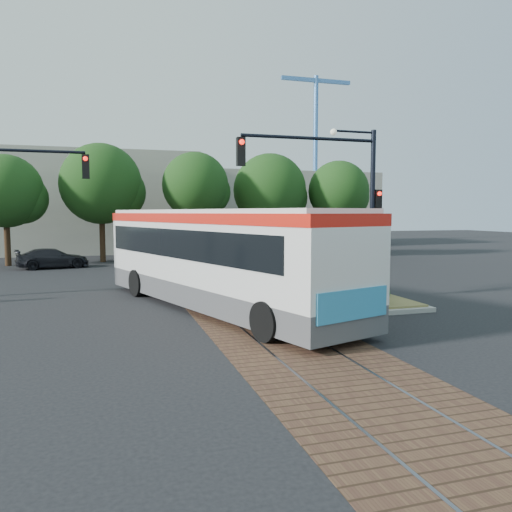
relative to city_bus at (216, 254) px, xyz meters
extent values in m
plane|color=black|center=(0.81, 0.88, -1.86)|extent=(120.00, 120.00, 0.00)
cube|color=#523825|center=(0.81, 4.88, -1.85)|extent=(3.60, 40.00, 0.01)
cube|color=slate|center=(0.06, 4.88, -1.84)|extent=(0.06, 40.00, 0.01)
cube|color=slate|center=(1.56, 4.88, -1.84)|extent=(0.06, 40.00, 0.01)
cylinder|color=#382314|center=(-9.19, 16.88, -0.43)|extent=(0.36, 0.36, 2.86)
sphere|color=#193B13|center=(-9.19, 16.88, 2.65)|extent=(4.40, 4.40, 4.40)
cylinder|color=#382314|center=(-3.69, 17.68, -0.29)|extent=(0.36, 0.36, 3.12)
sphere|color=#193B13|center=(-3.69, 17.68, 3.22)|extent=(5.20, 5.20, 5.20)
cylinder|color=#382314|center=(2.31, 16.88, -0.16)|extent=(0.36, 0.36, 3.39)
sphere|color=#193B13|center=(2.31, 16.88, 3.18)|extent=(4.40, 4.40, 4.40)
cylinder|color=#382314|center=(7.81, 17.68, -0.43)|extent=(0.36, 0.36, 2.86)
sphere|color=#193B13|center=(7.81, 17.68, 2.95)|extent=(5.20, 5.20, 5.20)
cylinder|color=#382314|center=(12.81, 16.88, -0.29)|extent=(0.36, 0.36, 3.12)
sphere|color=#193B13|center=(12.81, 16.88, 2.92)|extent=(4.40, 4.40, 4.40)
cube|color=#ADA899|center=(-7.19, 28.88, 2.14)|extent=(22.00, 12.00, 8.00)
cube|color=#ADA899|center=(12.81, 30.88, 1.64)|extent=(18.00, 10.00, 7.00)
cylinder|color=#3F72B2|center=(18.81, 34.88, 7.14)|extent=(0.50, 0.50, 18.00)
cube|color=#3F72B2|center=(18.81, 34.88, 15.64)|extent=(8.00, 0.40, 0.40)
cube|color=#4A4B4D|center=(0.01, -0.04, -1.29)|extent=(6.37, 12.59, 0.72)
cube|color=white|center=(0.01, -0.04, 0.06)|extent=(6.39, 12.60, 1.97)
cube|color=black|center=(-0.09, 0.25, 0.37)|extent=(6.06, 11.44, 0.93)
cube|color=red|center=(0.01, -0.04, 1.19)|extent=(6.43, 12.61, 0.31)
cube|color=white|center=(0.01, -0.04, 1.40)|extent=(6.18, 12.18, 0.14)
cube|color=black|center=(1.92, -5.79, 0.47)|extent=(1.61, 0.64, 0.93)
cube|color=teal|center=(1.98, -5.95, -0.77)|extent=(2.18, 0.78, 0.72)
cube|color=orange|center=(1.61, -0.60, -0.56)|extent=(1.53, 4.44, 1.14)
cylinder|color=black|center=(0.29, -4.64, -1.34)|extent=(0.67, 1.10, 1.03)
cylinder|color=black|center=(2.54, -3.89, -1.34)|extent=(0.67, 1.10, 1.03)
cylinder|color=black|center=(-2.36, 3.31, -1.34)|extent=(0.67, 1.10, 1.03)
cylinder|color=black|center=(-0.10, 4.06, -1.34)|extent=(0.67, 1.10, 1.03)
cube|color=gray|center=(5.61, -0.12, -1.78)|extent=(2.20, 5.20, 0.15)
cube|color=olive|center=(5.61, -0.12, -1.67)|extent=(1.90, 4.80, 0.08)
sphere|color=#1E4719|center=(5.21, -1.72, -1.28)|extent=(0.70, 0.70, 0.70)
sphere|color=#1E4719|center=(5.91, -0.32, -1.18)|extent=(0.90, 0.90, 0.90)
sphere|color=#1E4719|center=(5.41, 1.28, -1.23)|extent=(0.80, 0.80, 0.80)
sphere|color=#1E4719|center=(6.11, 1.78, -1.33)|extent=(0.60, 0.60, 0.60)
cylinder|color=black|center=(5.91, 0.08, 1.36)|extent=(0.18, 0.18, 6.00)
cylinder|color=black|center=(3.41, 0.08, 3.96)|extent=(5.00, 0.12, 0.12)
cube|color=black|center=(0.91, 0.08, 3.41)|extent=(0.28, 0.22, 0.95)
sphere|color=#FF190C|center=(0.91, -0.06, 3.71)|extent=(0.18, 0.18, 0.18)
cube|color=black|center=(6.13, 0.08, 1.76)|extent=(0.26, 0.20, 0.90)
sphere|color=#FF190C|center=(6.13, -0.05, 2.06)|extent=(0.16, 0.16, 0.16)
cube|color=white|center=(5.73, -0.04, 0.96)|extent=(0.04, 0.45, 0.55)
cube|color=yellow|center=(5.73, -0.04, 0.31)|extent=(0.04, 0.45, 0.45)
cylinder|color=black|center=(5.11, 0.08, 4.26)|extent=(1.60, 0.08, 0.08)
sphere|color=silver|center=(4.31, 0.08, 4.21)|extent=(0.24, 0.24, 0.24)
cylinder|color=black|center=(-6.44, 4.88, 3.74)|extent=(4.50, 0.12, 0.12)
cube|color=black|center=(-4.19, 4.88, 3.19)|extent=(0.28, 0.22, 0.95)
sphere|color=#FF190C|center=(-4.19, 4.74, 3.49)|extent=(0.18, 0.18, 0.18)
imported|color=black|center=(-6.48, 14.70, -1.28)|extent=(4.23, 2.43, 1.16)
camera|label=1|loc=(-3.52, -16.29, 1.37)|focal=35.00mm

